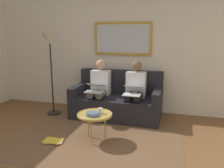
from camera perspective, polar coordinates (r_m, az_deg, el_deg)
wall_rear at (r=5.07m, az=2.83°, el=8.18°), size 6.00×0.12×2.60m
area_rug at (r=3.76m, az=-3.67°, el=-13.88°), size 2.60×1.80×0.01m
couch at (r=4.78m, az=1.38°, el=-4.09°), size 1.75×0.90×0.90m
framed_mirror at (r=4.97m, az=2.61°, el=10.98°), size 1.21×0.05×0.68m
coffee_table at (r=3.66m, az=-4.23°, el=-7.52°), size 0.55×0.55×0.45m
cup at (r=3.65m, az=-2.85°, el=-6.56°), size 0.07×0.07×0.09m
bowl at (r=3.58m, az=-4.74°, el=-7.31°), size 0.20×0.20×0.05m
person_left at (r=4.57m, az=5.65°, el=-1.11°), size 0.38×0.58×1.14m
laptop_white at (r=4.34m, az=5.09°, el=-1.51°), size 0.32×0.38×0.16m
person_right at (r=4.75m, az=-3.11°, el=-0.55°), size 0.38×0.58×1.14m
laptop_silver at (r=4.53m, az=-4.09°, el=-0.99°), size 0.35×0.35×0.16m
magazine_stack at (r=3.86m, az=-14.06°, el=-13.28°), size 0.33×0.28×0.03m
standing_lamp at (r=4.86m, az=-14.85°, el=8.46°), size 0.32×0.32×1.66m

